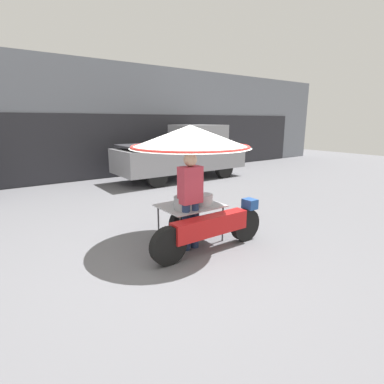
# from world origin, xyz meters

# --- Properties ---
(ground_plane) EXTENTS (36.00, 36.00, 0.00)m
(ground_plane) POSITION_xyz_m (0.00, 0.00, 0.00)
(ground_plane) COLOR slate
(shopfront_building) EXTENTS (28.00, 2.06, 4.30)m
(shopfront_building) POSITION_xyz_m (0.00, 8.23, 2.14)
(shopfront_building) COLOR gray
(shopfront_building) RESTS_ON ground
(vendor_motorcycle_cart) EXTENTS (2.24, 2.10, 2.09)m
(vendor_motorcycle_cart) POSITION_xyz_m (0.40, 0.24, 1.66)
(vendor_motorcycle_cart) COLOR black
(vendor_motorcycle_cart) RESTS_ON ground
(vendor_person) EXTENTS (0.38, 0.22, 1.65)m
(vendor_person) POSITION_xyz_m (0.19, -0.00, 0.93)
(vendor_person) COLOR navy
(vendor_person) RESTS_ON ground
(pickup_truck) EXTENTS (4.90, 1.82, 2.00)m
(pickup_truck) POSITION_xyz_m (3.71, 5.38, 0.95)
(pickup_truck) COLOR black
(pickup_truck) RESTS_ON ground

